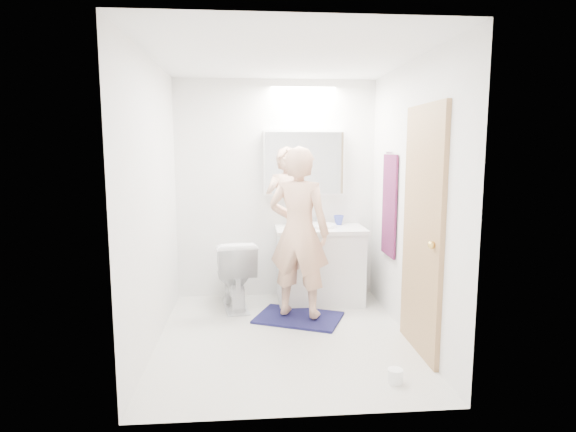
{
  "coord_description": "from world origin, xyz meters",
  "views": [
    {
      "loc": [
        -0.3,
        -3.96,
        1.66
      ],
      "look_at": [
        0.05,
        0.25,
        1.05
      ],
      "focal_mm": 29.4,
      "sensor_mm": 36.0,
      "label": 1
    }
  ],
  "objects": [
    {
      "name": "medicine_cabinet",
      "position": [
        0.3,
        1.18,
        1.5
      ],
      "size": [
        0.88,
        0.14,
        0.7
      ],
      "primitive_type": "cube",
      "color": "white",
      "rests_on": "wall_back"
    },
    {
      "name": "soap_bottle_a",
      "position": [
        0.16,
        1.11,
        0.94
      ],
      "size": [
        0.1,
        0.1,
        0.24
      ],
      "primitive_type": "imported",
      "rotation": [
        0.0,
        0.0,
        0.11
      ],
      "color": "#C5C57F",
      "rests_on": "countertop"
    },
    {
      "name": "wall_back",
      "position": [
        0.0,
        1.25,
        1.2
      ],
      "size": [
        2.5,
        0.0,
        2.5
      ],
      "primitive_type": "plane",
      "rotation": [
        1.57,
        0.0,
        0.0
      ],
      "color": "white",
      "rests_on": "floor"
    },
    {
      "name": "toilet_paper_roll",
      "position": [
        0.72,
        -0.87,
        0.05
      ],
      "size": [
        0.11,
        0.11,
        0.1
      ],
      "primitive_type": "cylinder",
      "color": "white",
      "rests_on": "floor"
    },
    {
      "name": "person",
      "position": [
        0.17,
        0.45,
        0.86
      ],
      "size": [
        0.7,
        0.59,
        1.63
      ],
      "primitive_type": "imported",
      "rotation": [
        0.0,
        0.0,
        2.74
      ],
      "color": "tan",
      "rests_on": "bath_rug"
    },
    {
      "name": "faucet",
      "position": [
        0.45,
        1.19,
        0.9
      ],
      "size": [
        0.02,
        0.02,
        0.16
      ],
      "primitive_type": "cylinder",
      "color": "silver",
      "rests_on": "countertop"
    },
    {
      "name": "door_knob",
      "position": [
        1.04,
        -0.65,
        0.95
      ],
      "size": [
        0.06,
        0.06,
        0.06
      ],
      "primitive_type": "sphere",
      "color": "gold",
      "rests_on": "door"
    },
    {
      "name": "toothbrush_cup",
      "position": [
        0.69,
        1.12,
        0.87
      ],
      "size": [
        0.12,
        0.12,
        0.1
      ],
      "primitive_type": "imported",
      "rotation": [
        0.0,
        0.0,
        0.11
      ],
      "color": "#3946AB",
      "rests_on": "countertop"
    },
    {
      "name": "bath_rug",
      "position": [
        0.17,
        0.45,
        0.01
      ],
      "size": [
        0.95,
        0.82,
        0.02
      ],
      "primitive_type": "cube",
      "rotation": [
        0.0,
        0.0,
        -0.4
      ],
      "color": "#191543",
      "rests_on": "floor"
    },
    {
      "name": "towel_hook",
      "position": [
        1.07,
        0.55,
        1.62
      ],
      "size": [
        0.07,
        0.02,
        0.02
      ],
      "primitive_type": "cylinder",
      "rotation": [
        0.0,
        1.57,
        0.0
      ],
      "color": "silver",
      "rests_on": "wall_right"
    },
    {
      "name": "soap_bottle_b",
      "position": [
        0.27,
        1.15,
        0.91
      ],
      "size": [
        0.09,
        0.09,
        0.17
      ],
      "primitive_type": "imported",
      "rotation": [
        0.0,
        0.0,
        -0.17
      ],
      "color": "#4F75AA",
      "rests_on": "countertop"
    },
    {
      "name": "ceiling",
      "position": [
        0.0,
        0.0,
        2.4
      ],
      "size": [
        2.5,
        2.5,
        0.0
      ],
      "primitive_type": "plane",
      "rotation": [
        3.14,
        0.0,
        0.0
      ],
      "color": "white",
      "rests_on": "floor"
    },
    {
      "name": "towel",
      "position": [
        1.08,
        0.55,
        1.1
      ],
      "size": [
        0.02,
        0.42,
        1.0
      ],
      "primitive_type": "cube",
      "color": "#121639",
      "rests_on": "wall_right"
    },
    {
      "name": "countertop",
      "position": [
        0.45,
        0.96,
        0.8
      ],
      "size": [
        0.95,
        0.58,
        0.04
      ],
      "primitive_type": "cube",
      "color": "white",
      "rests_on": "vanity_cabinet"
    },
    {
      "name": "wall_right",
      "position": [
        1.1,
        0.0,
        1.2
      ],
      "size": [
        0.0,
        2.5,
        2.5
      ],
      "primitive_type": "plane",
      "rotation": [
        1.57,
        0.0,
        -1.57
      ],
      "color": "white",
      "rests_on": "floor"
    },
    {
      "name": "mirror_panel",
      "position": [
        0.3,
        1.1,
        1.5
      ],
      "size": [
        0.84,
        0.01,
        0.66
      ],
      "primitive_type": "cube",
      "color": "silver",
      "rests_on": "medicine_cabinet"
    },
    {
      "name": "sink_basin",
      "position": [
        0.45,
        0.99,
        0.84
      ],
      "size": [
        0.36,
        0.36,
        0.03
      ],
      "primitive_type": "cylinder",
      "color": "white",
      "rests_on": "countertop"
    },
    {
      "name": "wall_front",
      "position": [
        0.0,
        -1.25,
        1.2
      ],
      "size": [
        2.5,
        0.0,
        2.5
      ],
      "primitive_type": "plane",
      "rotation": [
        -1.57,
        0.0,
        0.0
      ],
      "color": "white",
      "rests_on": "floor"
    },
    {
      "name": "door",
      "position": [
        1.08,
        -0.35,
        1.0
      ],
      "size": [
        0.04,
        0.8,
        2.0
      ],
      "primitive_type": "cube",
      "color": "#A37851",
      "rests_on": "wall_right"
    },
    {
      "name": "vanity_cabinet",
      "position": [
        0.45,
        0.96,
        0.39
      ],
      "size": [
        0.9,
        0.55,
        0.78
      ],
      "primitive_type": "cube",
      "color": "silver",
      "rests_on": "floor"
    },
    {
      "name": "wall_left",
      "position": [
        -1.1,
        0.0,
        1.2
      ],
      "size": [
        0.0,
        2.5,
        2.5
      ],
      "primitive_type": "plane",
      "rotation": [
        1.57,
        0.0,
        1.57
      ],
      "color": "white",
      "rests_on": "floor"
    },
    {
      "name": "toilet",
      "position": [
        -0.46,
        0.85,
        0.37
      ],
      "size": [
        0.51,
        0.77,
        0.73
      ],
      "primitive_type": "imported",
      "rotation": [
        0.0,
        0.0,
        3.29
      ],
      "color": "white",
      "rests_on": "floor"
    },
    {
      "name": "floor",
      "position": [
        0.0,
        0.0,
        0.0
      ],
      "size": [
        2.5,
        2.5,
        0.0
      ],
      "primitive_type": "plane",
      "color": "silver",
      "rests_on": "ground"
    }
  ]
}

